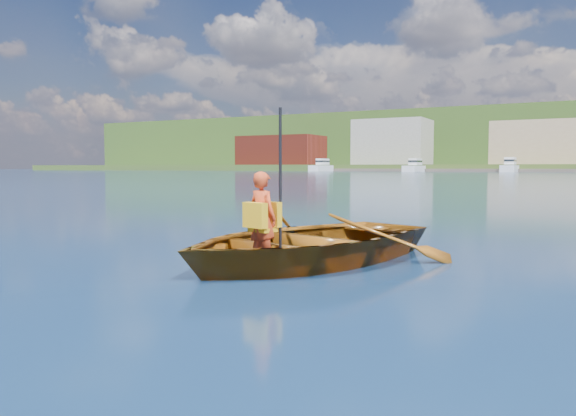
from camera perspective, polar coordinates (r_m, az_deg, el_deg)
ground at (r=8.48m, az=0.78°, el=-4.40°), size 600.00×600.00×0.00m
rowboat at (r=7.48m, az=1.75°, el=-3.48°), size 3.97×4.73×0.84m
child_paddler at (r=6.70m, az=-2.58°, el=-0.97°), size 0.47×0.42×1.87m
shoreline at (r=244.28m, az=27.08°, el=5.85°), size 400.00×140.00×22.00m
dock at (r=155.62m, az=25.44°, el=3.46°), size 159.96×13.47×0.80m
waterfront_buildings at (r=172.98m, az=24.13°, el=5.97°), size 202.00×16.00×14.00m
marina_yachts at (r=150.81m, az=26.66°, el=3.79°), size 137.94×12.00×4.23m
hillside_trees at (r=248.01m, az=19.30°, el=7.82°), size 280.67×74.07×21.98m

